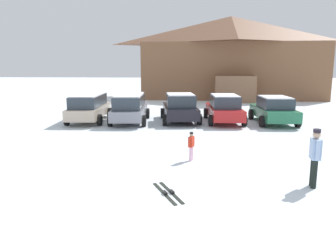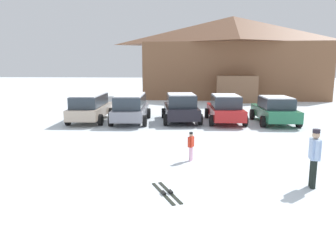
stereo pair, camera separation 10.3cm
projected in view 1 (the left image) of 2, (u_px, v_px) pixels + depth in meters
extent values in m
plane|color=silver|center=(180.00, 229.00, 6.88)|extent=(160.00, 160.00, 0.00)
cube|color=brown|center=(229.00, 71.00, 35.26)|extent=(18.02, 10.54, 5.51)
pyramid|color=brown|center=(231.00, 30.00, 34.48)|extent=(18.64, 11.16, 2.86)
cube|color=brown|center=(235.00, 89.00, 29.83)|extent=(3.67, 1.93, 2.40)
cube|color=#BDA892|center=(89.00, 111.00, 19.84)|extent=(1.88, 4.67, 0.61)
cube|color=#2D3842|center=(89.00, 101.00, 19.63)|extent=(1.64, 3.56, 0.66)
cube|color=white|center=(88.00, 95.00, 19.56)|extent=(1.53, 3.38, 0.06)
cylinder|color=black|center=(81.00, 113.00, 21.32)|extent=(0.24, 0.65, 0.64)
cylinder|color=black|center=(109.00, 113.00, 21.28)|extent=(0.24, 0.65, 0.64)
cylinder|color=black|center=(67.00, 120.00, 18.51)|extent=(0.24, 0.65, 0.64)
cylinder|color=black|center=(100.00, 120.00, 18.47)|extent=(0.24, 0.65, 0.64)
cube|color=gray|center=(130.00, 112.00, 19.56)|extent=(1.95, 4.69, 0.59)
cube|color=#2D3842|center=(130.00, 101.00, 19.35)|extent=(1.69, 3.57, 0.71)
cube|color=white|center=(129.00, 95.00, 19.28)|extent=(1.58, 3.39, 0.06)
cylinder|color=black|center=(118.00, 113.00, 21.03)|extent=(0.25, 0.65, 0.64)
cylinder|color=black|center=(148.00, 113.00, 21.01)|extent=(0.25, 0.65, 0.64)
cylinder|color=black|center=(110.00, 121.00, 18.22)|extent=(0.25, 0.65, 0.64)
cylinder|color=black|center=(144.00, 121.00, 18.20)|extent=(0.25, 0.65, 0.64)
cube|color=black|center=(180.00, 111.00, 19.79)|extent=(2.33, 4.36, 0.62)
cube|color=#2D3842|center=(180.00, 101.00, 19.47)|extent=(1.87, 2.35, 0.70)
cube|color=white|center=(180.00, 94.00, 19.40)|extent=(1.75, 2.23, 0.06)
cylinder|color=black|center=(162.00, 113.00, 21.06)|extent=(0.29, 0.66, 0.64)
cylinder|color=black|center=(193.00, 113.00, 21.18)|extent=(0.29, 0.66, 0.64)
cylinder|color=black|center=(165.00, 120.00, 18.52)|extent=(0.29, 0.66, 0.64)
cylinder|color=black|center=(199.00, 119.00, 18.64)|extent=(0.29, 0.66, 0.64)
cube|color=red|center=(224.00, 112.00, 19.60)|extent=(1.92, 4.54, 0.60)
cube|color=#2D3842|center=(225.00, 102.00, 19.26)|extent=(1.62, 2.39, 0.68)
cube|color=white|center=(225.00, 95.00, 19.19)|extent=(1.51, 2.27, 0.06)
cylinder|color=black|center=(206.00, 113.00, 21.03)|extent=(0.25, 0.65, 0.64)
cylinder|color=black|center=(235.00, 113.00, 21.01)|extent=(0.25, 0.65, 0.64)
cylinder|color=black|center=(211.00, 120.00, 18.30)|extent=(0.25, 0.65, 0.64)
cylinder|color=black|center=(244.00, 121.00, 18.28)|extent=(0.25, 0.65, 0.64)
cube|color=#266F4B|center=(273.00, 113.00, 19.22)|extent=(1.96, 4.33, 0.60)
cube|color=#2D3842|center=(275.00, 103.00, 18.90)|extent=(1.67, 2.27, 0.60)
cube|color=white|center=(275.00, 97.00, 18.84)|extent=(1.56, 2.16, 0.06)
cylinder|color=black|center=(251.00, 114.00, 20.60)|extent=(0.24, 0.65, 0.64)
cylinder|color=black|center=(282.00, 114.00, 20.55)|extent=(0.24, 0.65, 0.64)
cylinder|color=black|center=(262.00, 121.00, 17.99)|extent=(0.24, 0.65, 0.64)
cylinder|color=black|center=(298.00, 122.00, 17.95)|extent=(0.24, 0.65, 0.64)
cylinder|color=black|center=(314.00, 174.00, 9.08)|extent=(0.15, 0.15, 0.82)
cylinder|color=black|center=(313.00, 172.00, 9.25)|extent=(0.15, 0.15, 0.82)
cube|color=#A0BAE1|center=(316.00, 149.00, 9.04)|extent=(0.29, 0.43, 0.58)
cylinder|color=#A0BAE1|center=(318.00, 151.00, 8.79)|extent=(0.11, 0.11, 0.55)
cylinder|color=#A0BAE1|center=(313.00, 146.00, 9.28)|extent=(0.11, 0.11, 0.55)
sphere|color=tan|center=(317.00, 135.00, 8.96)|extent=(0.21, 0.21, 0.21)
cylinder|color=#27212C|center=(317.00, 131.00, 8.94)|extent=(0.20, 0.20, 0.10)
cylinder|color=#EAAFCE|center=(191.00, 154.00, 11.66)|extent=(0.09, 0.09, 0.51)
cylinder|color=#EAAFCE|center=(192.00, 153.00, 11.76)|extent=(0.09, 0.09, 0.51)
cube|color=red|center=(191.00, 142.00, 11.63)|extent=(0.24, 0.29, 0.36)
cylinder|color=red|center=(190.00, 142.00, 11.49)|extent=(0.07, 0.07, 0.35)
cylinder|color=red|center=(193.00, 141.00, 11.77)|extent=(0.07, 0.07, 0.35)
sphere|color=tan|center=(191.00, 135.00, 11.59)|extent=(0.13, 0.13, 0.13)
cylinder|color=black|center=(191.00, 133.00, 11.57)|extent=(0.13, 0.13, 0.06)
cube|color=black|center=(164.00, 193.00, 8.74)|extent=(0.75, 1.51, 0.02)
cube|color=black|center=(165.00, 193.00, 8.69)|extent=(0.16, 0.22, 0.06)
cube|color=black|center=(171.00, 192.00, 8.82)|extent=(0.75, 1.51, 0.02)
cube|color=black|center=(172.00, 192.00, 8.76)|extent=(0.16, 0.22, 0.06)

